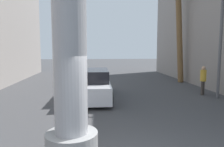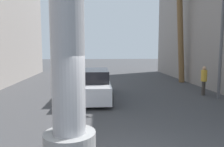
{
  "view_description": "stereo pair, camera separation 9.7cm",
  "coord_description": "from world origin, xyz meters",
  "px_view_note": "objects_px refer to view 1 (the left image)",
  "views": [
    {
      "loc": [
        -0.85,
        -4.06,
        2.65
      ],
      "look_at": [
        0.0,
        6.02,
        1.51
      ],
      "focal_mm": 35.0,
      "sensor_mm": 36.0,
      "label": 1
    },
    {
      "loc": [
        -0.75,
        -4.07,
        2.65
      ],
      "look_at": [
        0.0,
        6.02,
        1.51
      ],
      "focal_mm": 35.0,
      "sensor_mm": 36.0,
      "label": 2
    }
  ],
  "objects_px": {
    "street_lamp": "(215,21)",
    "traffic_light_mast": "(4,10)",
    "car_lead": "(91,85)",
    "pedestrian_mid_right": "(203,78)",
    "palm_tree_mid_right": "(179,17)"
  },
  "relations": [
    {
      "from": "street_lamp",
      "to": "pedestrian_mid_right",
      "type": "bearing_deg",
      "value": 95.57
    },
    {
      "from": "street_lamp",
      "to": "traffic_light_mast",
      "type": "xyz_separation_m",
      "value": [
        -9.86,
        -1.95,
        0.11
      ]
    },
    {
      "from": "street_lamp",
      "to": "palm_tree_mid_right",
      "type": "relative_size",
      "value": 0.79
    },
    {
      "from": "car_lead",
      "to": "palm_tree_mid_right",
      "type": "distance_m",
      "value": 9.77
    },
    {
      "from": "traffic_light_mast",
      "to": "car_lead",
      "type": "xyz_separation_m",
      "value": [
        3.35,
        2.41,
        -3.45
      ]
    },
    {
      "from": "street_lamp",
      "to": "palm_tree_mid_right",
      "type": "bearing_deg",
      "value": 86.49
    },
    {
      "from": "street_lamp",
      "to": "pedestrian_mid_right",
      "type": "relative_size",
      "value": 4.03
    },
    {
      "from": "street_lamp",
      "to": "car_lead",
      "type": "xyz_separation_m",
      "value": [
        -6.51,
        0.46,
        -3.35
      ]
    },
    {
      "from": "traffic_light_mast",
      "to": "car_lead",
      "type": "bearing_deg",
      "value": 35.68
    },
    {
      "from": "street_lamp",
      "to": "pedestrian_mid_right",
      "type": "distance_m",
      "value": 3.22
    },
    {
      "from": "street_lamp",
      "to": "traffic_light_mast",
      "type": "distance_m",
      "value": 10.05
    },
    {
      "from": "palm_tree_mid_right",
      "to": "pedestrian_mid_right",
      "type": "distance_m",
      "value": 6.52
    },
    {
      "from": "car_lead",
      "to": "traffic_light_mast",
      "type": "bearing_deg",
      "value": -144.32
    },
    {
      "from": "car_lead",
      "to": "pedestrian_mid_right",
      "type": "height_order",
      "value": "pedestrian_mid_right"
    },
    {
      "from": "car_lead",
      "to": "pedestrian_mid_right",
      "type": "xyz_separation_m",
      "value": [
        6.43,
        0.38,
        0.24
      ]
    }
  ]
}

